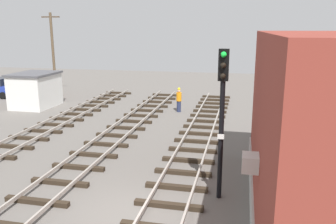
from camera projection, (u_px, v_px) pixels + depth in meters
ground_plane at (130, 214)px, 11.99m from camera, size 80.00×80.00×0.00m
track_near_building at (164, 215)px, 11.71m from camera, size 2.50×44.33×0.32m
track_centre at (37, 200)px, 12.69m from camera, size 2.50×44.33×0.32m
signal_mast at (222, 108)px, 12.38m from camera, size 0.36×0.40×5.53m
control_hut at (35, 90)px, 28.13m from camera, size 3.00×3.80×2.76m
parked_car_red at (29, 86)px, 32.80m from camera, size 4.20×2.04×1.76m
utility_pole_far at (53, 52)px, 33.12m from camera, size 1.80×0.24×7.63m
track_worker_foreground at (179, 100)px, 26.50m from camera, size 0.40×0.40×1.87m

